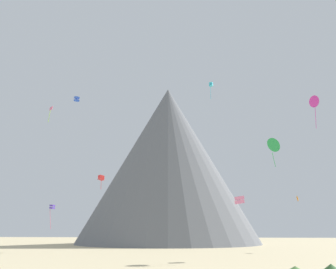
{
  "coord_description": "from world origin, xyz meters",
  "views": [
    {
      "loc": [
        5.76,
        -27.94,
        4.63
      ],
      "look_at": [
        -1.01,
        31.43,
        20.24
      ],
      "focal_mm": 38.97,
      "sensor_mm": 36.0,
      "label": 1
    }
  ],
  "objects_px": {
    "rock_massif": "(163,169)",
    "kite_red_mid": "(101,178)",
    "bush_near_left": "(295,268)",
    "kite_orange_low": "(298,198)",
    "kite_indigo_low": "(52,207)",
    "kite_magenta_high": "(315,102)",
    "kite_rainbow_high": "(51,111)",
    "bush_far_right": "(331,267)",
    "kite_blue_mid": "(77,99)",
    "kite_cyan_high": "(211,85)",
    "kite_pink_low": "(239,200)",
    "kite_green_mid": "(273,145)"
  },
  "relations": [
    {
      "from": "bush_near_left",
      "to": "kite_magenta_high",
      "type": "xyz_separation_m",
      "value": [
        11.49,
        24.65,
        28.75
      ]
    },
    {
      "from": "kite_blue_mid",
      "to": "kite_cyan_high",
      "type": "distance_m",
      "value": 40.25
    },
    {
      "from": "bush_near_left",
      "to": "kite_indigo_low",
      "type": "xyz_separation_m",
      "value": [
        -42.93,
        29.41,
        8.91
      ]
    },
    {
      "from": "bush_near_left",
      "to": "kite_indigo_low",
      "type": "distance_m",
      "value": 52.79
    },
    {
      "from": "rock_massif",
      "to": "kite_blue_mid",
      "type": "relative_size",
      "value": 72.95
    },
    {
      "from": "kite_pink_low",
      "to": "kite_red_mid",
      "type": "relative_size",
      "value": 0.46
    },
    {
      "from": "bush_near_left",
      "to": "kite_magenta_high",
      "type": "bearing_deg",
      "value": 65.01
    },
    {
      "from": "rock_massif",
      "to": "kite_red_mid",
      "type": "relative_size",
      "value": 22.06
    },
    {
      "from": "rock_massif",
      "to": "kite_cyan_high",
      "type": "bearing_deg",
      "value": -67.31
    },
    {
      "from": "bush_near_left",
      "to": "kite_rainbow_high",
      "type": "height_order",
      "value": "kite_rainbow_high"
    },
    {
      "from": "bush_far_right",
      "to": "rock_massif",
      "type": "height_order",
      "value": "rock_massif"
    },
    {
      "from": "bush_far_right",
      "to": "bush_near_left",
      "type": "xyz_separation_m",
      "value": [
        -4.44,
        -1.46,
        -0.08
      ]
    },
    {
      "from": "kite_blue_mid",
      "to": "kite_red_mid",
      "type": "bearing_deg",
      "value": -124.95
    },
    {
      "from": "kite_rainbow_high",
      "to": "kite_indigo_low",
      "type": "xyz_separation_m",
      "value": [
        -2.21,
        9.34,
        -18.45
      ]
    },
    {
      "from": "kite_cyan_high",
      "to": "bush_near_left",
      "type": "bearing_deg",
      "value": -150.34
    },
    {
      "from": "kite_orange_low",
      "to": "kite_cyan_high",
      "type": "xyz_separation_m",
      "value": [
        -18.58,
        0.01,
        28.31
      ]
    },
    {
      "from": "kite_red_mid",
      "to": "kite_rainbow_high",
      "type": "relative_size",
      "value": 1.04
    },
    {
      "from": "bush_far_right",
      "to": "bush_near_left",
      "type": "bearing_deg",
      "value": -161.79
    },
    {
      "from": "kite_pink_low",
      "to": "kite_indigo_low",
      "type": "relative_size",
      "value": 0.31
    },
    {
      "from": "kite_indigo_low",
      "to": "kite_magenta_high",
      "type": "bearing_deg",
      "value": -79.13
    },
    {
      "from": "kite_pink_low",
      "to": "kite_rainbow_high",
      "type": "distance_m",
      "value": 40.61
    },
    {
      "from": "kite_cyan_high",
      "to": "kite_orange_low",
      "type": "bearing_deg",
      "value": -72.46
    },
    {
      "from": "bush_far_right",
      "to": "kite_rainbow_high",
      "type": "distance_m",
      "value": 55.94
    },
    {
      "from": "bush_near_left",
      "to": "kite_orange_low",
      "type": "bearing_deg",
      "value": 75.73
    },
    {
      "from": "bush_far_right",
      "to": "kite_pink_low",
      "type": "height_order",
      "value": "kite_pink_low"
    },
    {
      "from": "kite_magenta_high",
      "to": "bush_near_left",
      "type": "bearing_deg",
      "value": 120.55
    },
    {
      "from": "kite_blue_mid",
      "to": "kite_orange_low",
      "type": "relative_size",
      "value": 0.82
    },
    {
      "from": "bush_far_right",
      "to": "kite_rainbow_high",
      "type": "bearing_deg",
      "value": 157.6
    },
    {
      "from": "kite_red_mid",
      "to": "kite_cyan_high",
      "type": "relative_size",
      "value": 0.78
    },
    {
      "from": "kite_blue_mid",
      "to": "kite_indigo_low",
      "type": "bearing_deg",
      "value": -102.48
    },
    {
      "from": "bush_near_left",
      "to": "kite_blue_mid",
      "type": "height_order",
      "value": "kite_blue_mid"
    },
    {
      "from": "kite_pink_low",
      "to": "kite_indigo_low",
      "type": "height_order",
      "value": "kite_pink_low"
    },
    {
      "from": "kite_blue_mid",
      "to": "kite_cyan_high",
      "type": "xyz_separation_m",
      "value": [
        22.87,
        30.08,
        13.86
      ]
    },
    {
      "from": "kite_pink_low",
      "to": "bush_near_left",
      "type": "bearing_deg",
      "value": 179.72
    },
    {
      "from": "kite_cyan_high",
      "to": "kite_magenta_high",
      "type": "bearing_deg",
      "value": -109.35
    },
    {
      "from": "kite_rainbow_high",
      "to": "kite_cyan_high",
      "type": "distance_m",
      "value": 39.6
    },
    {
      "from": "bush_near_left",
      "to": "kite_red_mid",
      "type": "height_order",
      "value": "kite_red_mid"
    },
    {
      "from": "rock_massif",
      "to": "kite_blue_mid",
      "type": "bearing_deg",
      "value": -94.57
    },
    {
      "from": "rock_massif",
      "to": "kite_green_mid",
      "type": "distance_m",
      "value": 70.82
    },
    {
      "from": "bush_near_left",
      "to": "kite_indigo_low",
      "type": "height_order",
      "value": "kite_indigo_low"
    },
    {
      "from": "kite_indigo_low",
      "to": "kite_green_mid",
      "type": "bearing_deg",
      "value": -91.39
    },
    {
      "from": "bush_near_left",
      "to": "kite_rainbow_high",
      "type": "distance_m",
      "value": 53.0
    },
    {
      "from": "rock_massif",
      "to": "kite_red_mid",
      "type": "height_order",
      "value": "rock_massif"
    },
    {
      "from": "kite_green_mid",
      "to": "kite_orange_low",
      "type": "height_order",
      "value": "kite_green_mid"
    },
    {
      "from": "kite_green_mid",
      "to": "kite_cyan_high",
      "type": "height_order",
      "value": "kite_cyan_high"
    },
    {
      "from": "kite_green_mid",
      "to": "kite_cyan_high",
      "type": "distance_m",
      "value": 33.55
    },
    {
      "from": "bush_near_left",
      "to": "kite_rainbow_high",
      "type": "relative_size",
      "value": 0.56
    },
    {
      "from": "kite_blue_mid",
      "to": "kite_orange_low",
      "type": "height_order",
      "value": "kite_blue_mid"
    },
    {
      "from": "bush_near_left",
      "to": "kite_orange_low",
      "type": "distance_m",
      "value": 42.41
    },
    {
      "from": "rock_massif",
      "to": "bush_near_left",
      "type": "bearing_deg",
      "value": -72.36
    }
  ]
}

